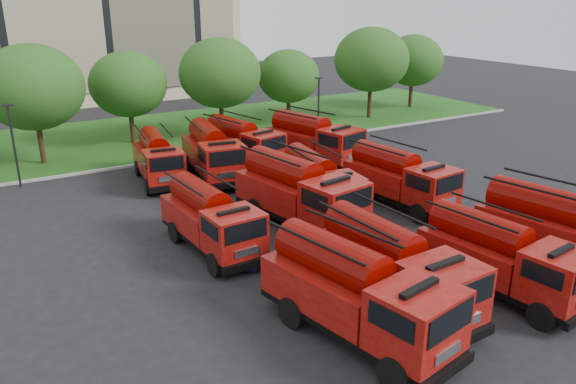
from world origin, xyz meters
name	(u,v)px	position (x,y,z in m)	size (l,w,h in m)	color
ground	(308,256)	(0.00, 0.00, 0.00)	(140.00, 140.00, 0.00)	black
lawn	(139,136)	(0.00, 26.00, 0.06)	(70.00, 16.00, 0.12)	#1C4512
curb	(172,159)	(0.00, 17.90, 0.07)	(70.00, 0.30, 0.14)	gray
tree_2	(33,87)	(-8.00, 21.50, 5.35)	(6.72, 6.72, 8.22)	#382314
tree_3	(128,84)	(-1.00, 24.00, 4.68)	(5.88, 5.88, 7.19)	#382314
tree_4	(220,73)	(6.00, 22.50, 5.22)	(6.55, 6.55, 8.01)	#382314
tree_5	(289,76)	(13.00, 23.50, 4.35)	(5.46, 5.46, 6.68)	#382314
tree_6	(371,60)	(21.00, 22.00, 5.49)	(6.89, 6.89, 8.42)	#382314
tree_7	(413,61)	(28.00, 24.00, 4.82)	(6.05, 6.05, 7.39)	#382314
lamp_post_0	(13,141)	(-10.00, 17.20, 2.90)	(0.60, 0.25, 5.11)	black
lamp_post_1	(319,105)	(12.00, 17.20, 2.90)	(0.60, 0.25, 5.11)	black
fire_truck_0	(356,293)	(-2.06, -6.17, 1.71)	(3.87, 7.80, 3.40)	black
fire_truck_1	(392,268)	(0.28, -5.31, 1.66)	(2.90, 7.36, 3.31)	black
fire_truck_2	(500,257)	(4.66, -6.61, 1.55)	(3.16, 6.99, 3.08)	black
fire_truck_3	(565,230)	(8.82, -6.50, 1.71)	(4.01, 7.84, 3.41)	black
fire_truck_4	(211,219)	(-3.46, 2.87, 1.53)	(2.76, 6.79, 3.03)	black
fire_truck_5	(299,192)	(1.53, 3.26, 1.78)	(3.87, 8.08, 3.53)	black
fire_truck_6	(318,183)	(3.54, 4.54, 1.56)	(3.24, 7.07, 3.10)	black
fire_truck_7	(399,178)	(7.85, 2.91, 1.59)	(3.11, 7.16, 3.16)	black
fire_truck_8	(158,158)	(-2.30, 13.85, 1.50)	(3.16, 6.80, 2.98)	black
fire_truck_9	(212,153)	(0.94, 12.74, 1.67)	(3.60, 7.60, 3.33)	black
fire_truck_10	(242,143)	(3.81, 14.37, 1.58)	(3.72, 7.22, 3.14)	black
fire_truck_11	(313,140)	(8.20, 12.14, 1.71)	(4.27, 7.85, 3.40)	black
firefighter_3	(537,244)	(10.03, -4.53, 0.00)	(1.22, 0.63, 1.88)	black
firefighter_4	(251,271)	(-2.92, -0.06, 0.00)	(0.95, 0.62, 1.94)	black
firefighter_5	(433,220)	(7.93, 0.21, 0.00)	(1.61, 0.69, 1.73)	#A9180D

